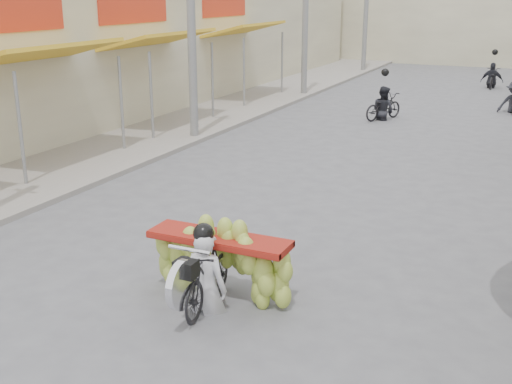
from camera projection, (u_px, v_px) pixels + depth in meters
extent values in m
cube|color=gray|center=(198.00, 116.00, 21.97)|extent=(4.00, 60.00, 0.12)
cube|color=#C1B998|center=(56.00, 26.00, 22.22)|extent=(8.00, 40.00, 6.00)
cube|color=gold|center=(43.00, 53.00, 15.15)|extent=(1.77, 4.00, 0.53)
cylinder|color=slate|center=(20.00, 132.00, 13.70)|extent=(0.08, 0.08, 2.55)
cylinder|color=slate|center=(122.00, 105.00, 16.82)|extent=(0.08, 0.08, 2.55)
cube|color=red|center=(11.00, 15.00, 15.24)|extent=(0.10, 3.50, 0.80)
cube|color=gold|center=(159.00, 39.00, 19.48)|extent=(1.77, 4.00, 0.53)
cylinder|color=slate|center=(151.00, 98.00, 18.03)|extent=(0.08, 0.08, 2.55)
cylinder|color=slate|center=(212.00, 82.00, 21.15)|extent=(0.08, 0.08, 2.55)
cube|color=red|center=(134.00, 10.00, 19.57)|extent=(0.10, 3.50, 0.80)
cube|color=gold|center=(245.00, 29.00, 24.68)|extent=(1.77, 4.00, 0.53)
cylinder|color=slate|center=(244.00, 74.00, 23.23)|extent=(0.08, 0.08, 2.55)
cylinder|color=slate|center=(282.00, 64.00, 26.35)|extent=(0.08, 0.08, 2.55)
cube|color=red|center=(224.00, 6.00, 24.77)|extent=(0.10, 3.50, 0.80)
cube|color=#C1B998|center=(491.00, 2.00, 38.07)|extent=(20.00, 6.00, 7.00)
imported|color=black|center=(208.00, 276.00, 8.66)|extent=(0.63, 1.61, 0.92)
cylinder|color=silver|center=(182.00, 285.00, 8.05)|extent=(0.10, 0.66, 0.66)
cube|color=black|center=(186.00, 269.00, 8.08)|extent=(0.28, 0.22, 0.22)
cylinder|color=silver|center=(189.00, 250.00, 8.10)|extent=(0.60, 0.05, 0.05)
cube|color=maroon|center=(219.00, 239.00, 8.84)|extent=(2.03, 0.55, 0.10)
imported|color=silver|center=(205.00, 230.00, 8.41)|extent=(0.61, 0.45, 1.68)
sphere|color=black|center=(202.00, 172.00, 8.14)|extent=(0.28, 0.28, 0.28)
imported|color=black|center=(383.00, 107.00, 21.50)|extent=(1.22, 1.67, 0.88)
imported|color=#222329|center=(384.00, 86.00, 21.29)|extent=(0.92, 0.78, 1.65)
sphere|color=black|center=(385.00, 72.00, 21.15)|extent=(0.26, 0.26, 0.26)
imported|color=black|center=(492.00, 79.00, 28.49)|extent=(0.57, 1.51, 0.85)
imported|color=#222329|center=(494.00, 63.00, 28.28)|extent=(0.97, 0.56, 1.65)
sphere|color=black|center=(495.00, 52.00, 28.14)|extent=(0.26, 0.26, 0.26)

